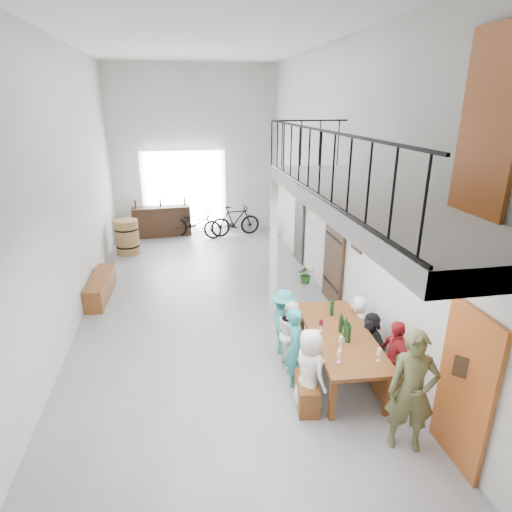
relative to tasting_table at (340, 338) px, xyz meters
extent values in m
plane|color=slate|center=(-1.88, 2.96, -0.71)|extent=(12.00, 12.00, 0.00)
plane|color=silver|center=(-1.88, 8.96, 2.04)|extent=(5.50, 0.00, 5.50)
plane|color=silver|center=(-1.88, -3.04, 2.04)|extent=(5.50, 0.00, 5.50)
plane|color=silver|center=(-4.63, 2.96, 2.04)|extent=(0.00, 12.00, 12.00)
plane|color=silver|center=(0.87, 2.96, 2.04)|extent=(0.00, 12.00, 12.00)
plane|color=white|center=(-1.88, 2.96, 4.79)|extent=(12.00, 12.00, 0.00)
cube|color=white|center=(-2.28, 8.90, 0.69)|extent=(2.80, 0.08, 2.80)
cube|color=#A04C1D|center=(0.82, -1.94, 0.34)|extent=(0.06, 0.95, 2.10)
cube|color=#3B2616|center=(0.82, 2.66, 0.29)|extent=(0.06, 1.10, 2.00)
cube|color=#2C352B|center=(0.82, 5.46, 0.29)|extent=(0.06, 0.80, 2.00)
cube|color=#A04C1D|center=(0.82, -1.54, 3.39)|extent=(0.06, 0.90, 1.95)
cube|color=#392817|center=(0.84, 1.56, 1.19)|extent=(0.04, 0.45, 0.55)
cylinder|color=white|center=(0.83, 4.16, 1.69)|extent=(0.04, 0.28, 0.28)
cube|color=silver|center=(0.12, -0.24, 2.29)|extent=(1.50, 5.60, 0.25)
cube|color=black|center=(-0.61, -0.24, 3.27)|extent=(0.03, 5.60, 0.03)
cube|color=black|center=(-0.61, -0.24, 2.44)|extent=(0.03, 5.60, 0.03)
cube|color=black|center=(0.12, 2.54, 3.27)|extent=(1.50, 0.03, 0.03)
cube|color=silver|center=(-0.58, 2.51, 0.73)|extent=(0.14, 0.14, 2.88)
cube|color=brown|center=(0.00, 0.00, 0.05)|extent=(1.12, 2.43, 0.06)
cube|color=brown|center=(-0.47, -0.99, -0.34)|extent=(0.09, 0.09, 0.73)
cube|color=brown|center=(0.34, -1.04, -0.34)|extent=(0.09, 0.09, 0.73)
cube|color=brown|center=(-0.34, 1.04, -0.34)|extent=(0.09, 0.09, 0.73)
cube|color=brown|center=(0.47, 0.99, -0.34)|extent=(0.09, 0.09, 0.73)
cube|color=brown|center=(-0.64, -0.04, -0.49)|extent=(0.58, 1.90, 0.43)
cube|color=brown|center=(0.55, -0.01, -0.49)|extent=(0.29, 1.85, 0.42)
cylinder|color=black|center=(0.02, -0.27, 0.26)|extent=(0.07, 0.07, 0.35)
cylinder|color=black|center=(0.01, 0.06, 0.26)|extent=(0.07, 0.07, 0.35)
cylinder|color=black|center=(0.06, 0.62, 0.26)|extent=(0.07, 0.07, 0.35)
cylinder|color=black|center=(0.04, -0.10, 0.26)|extent=(0.07, 0.07, 0.35)
cylinder|color=black|center=(0.01, -0.24, 0.26)|extent=(0.07, 0.07, 0.35)
cube|color=brown|center=(-4.38, 3.88, -0.45)|extent=(0.47, 1.83, 0.51)
cylinder|color=olive|center=(-4.06, 6.93, -0.19)|extent=(0.69, 0.69, 1.03)
cylinder|color=black|center=(-4.06, 6.93, -0.45)|extent=(0.70, 0.70, 0.05)
cylinder|color=black|center=(-4.06, 6.93, 0.07)|extent=(0.70, 0.70, 0.05)
cube|color=#3B2616|center=(-3.09, 8.61, -0.20)|extent=(1.94, 0.68, 1.01)
cylinder|color=black|center=(-3.89, 8.50, 0.44)|extent=(0.06, 0.06, 0.28)
cylinder|color=black|center=(-3.09, 8.60, 0.44)|extent=(0.06, 0.06, 0.28)
cylinder|color=black|center=(-2.30, 8.72, 0.44)|extent=(0.06, 0.06, 0.28)
imported|color=white|center=(-0.72, -0.66, -0.06)|extent=(0.59, 0.73, 1.29)
imported|color=teal|center=(-0.76, -0.06, -0.04)|extent=(0.44, 0.56, 1.33)
imported|color=white|center=(-0.69, 0.48, -0.11)|extent=(0.48, 0.60, 1.19)
imported|color=teal|center=(-0.74, 0.87, -0.09)|extent=(0.68, 0.89, 1.22)
imported|color=maroon|center=(0.63, -0.62, -0.06)|extent=(0.33, 0.76, 1.29)
imported|color=black|center=(0.58, 0.12, -0.19)|extent=(0.50, 1.00, 1.04)
imported|color=white|center=(0.60, 0.70, -0.17)|extent=(0.46, 0.59, 1.06)
imported|color=brown|center=(0.33, -1.63, 0.14)|extent=(0.72, 0.60, 1.70)
imported|color=#144415|center=(0.57, 3.82, -0.47)|extent=(0.49, 0.45, 0.47)
imported|color=black|center=(-1.98, 8.22, -0.22)|extent=(1.95, 1.34, 0.97)
imported|color=black|center=(-0.64, 8.18, -0.19)|extent=(1.78, 0.79, 1.04)
camera|label=1|loc=(-2.42, -5.73, 3.62)|focal=30.00mm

